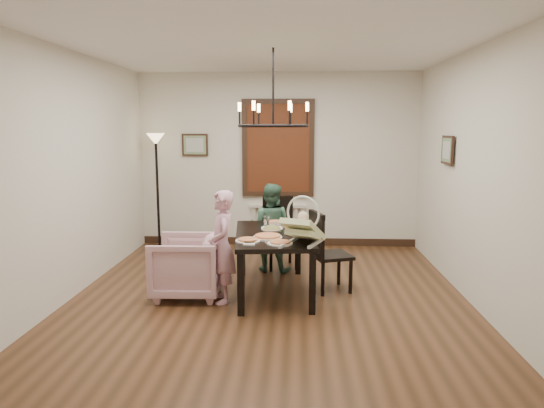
# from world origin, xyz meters

# --- Properties ---
(room_shell) EXTENTS (4.51, 5.00, 2.81)m
(room_shell) POSITION_xyz_m (0.00, 0.37, 1.40)
(room_shell) COLOR brown
(room_shell) RESTS_ON ground
(dining_table) EXTENTS (1.02, 1.61, 0.72)m
(dining_table) POSITION_xyz_m (0.04, 0.15, 0.63)
(dining_table) COLOR black
(dining_table) RESTS_ON room_shell
(chair_far) EXTENTS (0.53, 0.53, 0.99)m
(chair_far) POSITION_xyz_m (0.09, 1.20, 0.49)
(chair_far) COLOR black
(chair_far) RESTS_ON room_shell
(chair_right) EXTENTS (0.54, 0.54, 0.97)m
(chair_right) POSITION_xyz_m (0.73, 0.26, 0.48)
(chair_right) COLOR black
(chair_right) RESTS_ON room_shell
(armchair) EXTENTS (0.80, 0.78, 0.71)m
(armchair) POSITION_xyz_m (-0.95, -0.02, 0.35)
(armchair) COLOR #CA9A9E
(armchair) RESTS_ON room_shell
(elderly_woman) EXTENTS (0.34, 0.43, 1.04)m
(elderly_woman) POSITION_xyz_m (-0.51, -0.18, 0.52)
(elderly_woman) COLOR #CA8FA2
(elderly_woman) RESTS_ON room_shell
(seated_man) EXTENTS (0.56, 0.48, 0.99)m
(seated_man) POSITION_xyz_m (-0.04, 1.03, 0.50)
(seated_man) COLOR #3B634C
(seated_man) RESTS_ON room_shell
(baby_bouncer) EXTENTS (0.56, 0.64, 0.35)m
(baby_bouncer) POSITION_xyz_m (0.38, -0.36, 0.89)
(baby_bouncer) COLOR beige
(baby_bouncer) RESTS_ON dining_table
(salad_bowl) EXTENTS (0.30, 0.30, 0.08)m
(salad_bowl) POSITION_xyz_m (0.03, 0.14, 0.75)
(salad_bowl) COLOR white
(salad_bowl) RESTS_ON dining_table
(pizza_platter) EXTENTS (0.32, 0.32, 0.04)m
(pizza_platter) POSITION_xyz_m (-0.00, -0.13, 0.74)
(pizza_platter) COLOR tan
(pizza_platter) RESTS_ON dining_table
(drinking_glass) EXTENTS (0.07, 0.07, 0.15)m
(drinking_glass) POSITION_xyz_m (0.19, 0.19, 0.79)
(drinking_glass) COLOR silver
(drinking_glass) RESTS_ON dining_table
(window_blinds) EXTENTS (1.00, 0.03, 1.40)m
(window_blinds) POSITION_xyz_m (0.00, 2.46, 1.60)
(window_blinds) COLOR #5D2B12
(window_blinds) RESTS_ON room_shell
(radiator) EXTENTS (0.92, 0.12, 0.62)m
(radiator) POSITION_xyz_m (0.00, 2.48, 0.35)
(radiator) COLOR silver
(radiator) RESTS_ON room_shell
(picture_back) EXTENTS (0.42, 0.03, 0.36)m
(picture_back) POSITION_xyz_m (-1.35, 2.47, 1.65)
(picture_back) COLOR black
(picture_back) RESTS_ON room_shell
(picture_right) EXTENTS (0.03, 0.42, 0.36)m
(picture_right) POSITION_xyz_m (2.21, 0.90, 1.65)
(picture_right) COLOR black
(picture_right) RESTS_ON room_shell
(floor_lamp) EXTENTS (0.30, 0.30, 1.80)m
(floor_lamp) POSITION_xyz_m (-1.90, 2.15, 0.90)
(floor_lamp) COLOR black
(floor_lamp) RESTS_ON room_shell
(chandelier) EXTENTS (0.80, 0.80, 0.04)m
(chandelier) POSITION_xyz_m (0.04, 0.15, 1.95)
(chandelier) COLOR black
(chandelier) RESTS_ON room_shell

